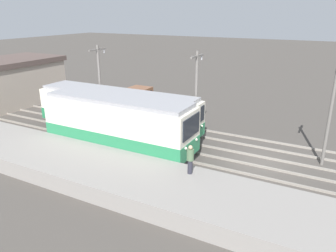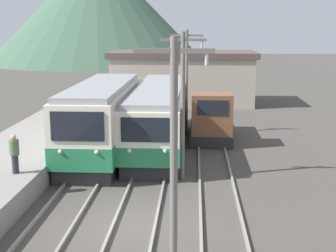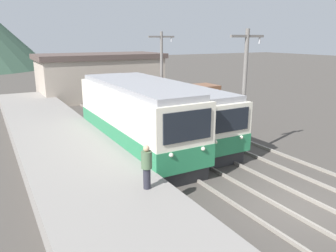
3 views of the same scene
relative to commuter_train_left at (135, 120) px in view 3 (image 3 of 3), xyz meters
The scene contains 11 objects.
ground_plane 9.24m from the commuter_train_left, 73.35° to the right, with size 200.00×200.00×0.00m, color #47423D.
platform_left 9.52m from the commuter_train_left, 112.77° to the right, with size 4.50×54.00×0.96m, color gray.
track_left 8.86m from the commuter_train_left, 90.00° to the right, with size 1.54×60.00×0.14m.
track_center 9.29m from the commuter_train_left, 72.15° to the right, with size 1.54×60.00×0.14m.
commuter_train_left is the anchor object (origin of this frame).
commuter_train_center 3.56m from the commuter_train_left, 38.06° to the left, with size 2.84×13.39×3.41m.
shunting_locomotive 6.99m from the commuter_train_left, 33.62° to the left, with size 2.40×5.54×3.00m.
catenary_mast_mid 5.93m from the commuter_train_left, 40.34° to the right, with size 2.00×0.20×6.51m.
catenary_mast_far 6.81m from the commuter_train_left, 49.02° to the left, with size 2.00×0.20×6.51m.
person_on_platform 6.66m from the commuter_train_left, 110.34° to the right, with size 0.38×0.38×1.59m.
station_building 17.72m from the commuter_train_left, 77.78° to the left, with size 12.60×6.30×4.53m.
Camera 3 is at (-9.45, -7.13, 6.08)m, focal length 35.00 mm.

